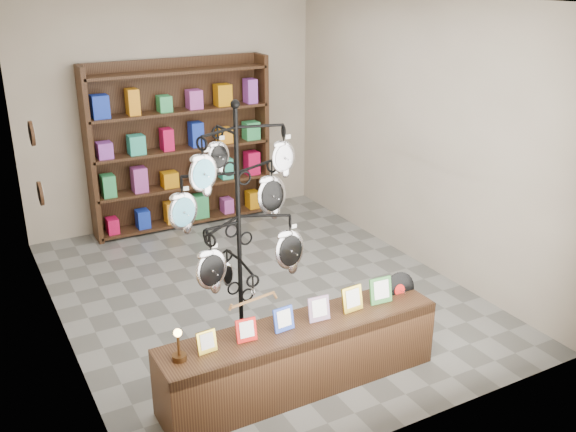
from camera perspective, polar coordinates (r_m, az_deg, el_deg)
name	(u,v)px	position (r m, az deg, el deg)	size (l,w,h in m)	color
ground	(259,291)	(6.97, -2.55, -6.69)	(5.00, 5.00, 0.00)	slate
room_envelope	(256,122)	(6.33, -2.82, 8.31)	(5.00, 5.00, 5.00)	#B4A791
display_tree	(238,217)	(5.32, -4.42, -0.06)	(1.18, 1.03, 2.30)	black
front_shelf	(301,355)	(5.36, 1.17, -12.29)	(2.37, 0.49, 0.84)	black
back_shelving	(181,150)	(8.59, -9.50, 5.82)	(2.42, 0.36, 2.20)	black
wall_clocks	(36,164)	(6.63, -21.48, 4.33)	(0.03, 0.24, 0.84)	black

